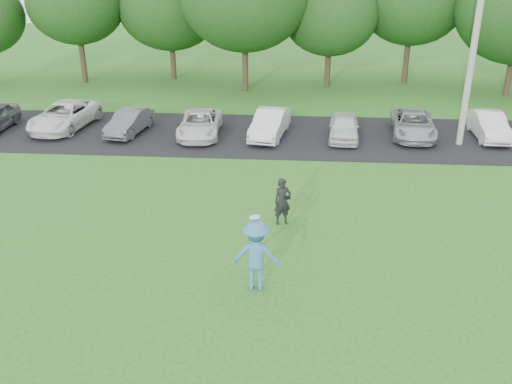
# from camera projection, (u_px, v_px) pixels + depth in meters

# --- Properties ---
(ground) EXTENTS (100.00, 100.00, 0.00)m
(ground) POSITION_uv_depth(u_px,v_px,m) (246.00, 291.00, 15.00)
(ground) COLOR #28651D
(ground) RESTS_ON ground
(parking_lot) EXTENTS (32.00, 6.50, 0.03)m
(parking_lot) POSITION_uv_depth(u_px,v_px,m) (271.00, 135.00, 26.84)
(parking_lot) COLOR black
(parking_lot) RESTS_ON ground
(utility_pole) EXTENTS (0.28, 0.28, 10.67)m
(utility_pole) POSITION_uv_depth(u_px,v_px,m) (478.00, 22.00, 23.48)
(utility_pole) COLOR #9FA09A
(utility_pole) RESTS_ON ground
(frisbee_player) EXTENTS (1.29, 0.76, 2.14)m
(frisbee_player) POSITION_uv_depth(u_px,v_px,m) (256.00, 255.00, 14.75)
(frisbee_player) COLOR teal
(frisbee_player) RESTS_ON ground
(camera_bystander) EXTENTS (0.67, 0.56, 1.57)m
(camera_bystander) POSITION_uv_depth(u_px,v_px,m) (283.00, 202.00, 18.24)
(camera_bystander) COLOR black
(camera_bystander) RESTS_ON ground
(parked_cars) EXTENTS (28.63, 5.02, 1.25)m
(parked_cars) POSITION_uv_depth(u_px,v_px,m) (261.00, 123.00, 26.63)
(parked_cars) COLOR slate
(parked_cars) RESTS_ON parking_lot
(tree_row) EXTENTS (42.39, 9.85, 8.64)m
(tree_row) POSITION_uv_depth(u_px,v_px,m) (306.00, 5.00, 33.63)
(tree_row) COLOR #38281C
(tree_row) RESTS_ON ground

